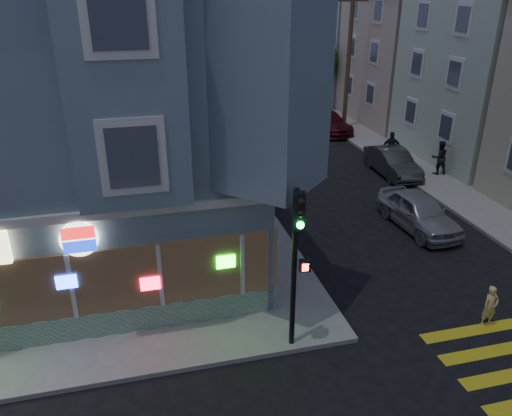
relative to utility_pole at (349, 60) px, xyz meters
name	(u,v)px	position (x,y,z in m)	size (l,w,h in m)	color
ground	(279,415)	(-12.00, -24.00, -4.80)	(120.00, 120.00, 0.00)	black
sidewalk_ne	(485,122)	(11.00, -1.00, -4.72)	(24.00, 42.00, 0.15)	gray
corner_building	(37,96)	(-18.00, -13.02, 1.02)	(14.60, 14.60, 11.40)	slate
row_house_c	(437,57)	(7.50, 1.00, -0.15)	(12.00, 8.60, 9.00)	tan
row_house_d	(381,35)	(7.50, 10.00, 0.60)	(12.00, 8.60, 10.50)	#A7A3B3
utility_pole	(349,60)	(0.00, 0.00, 0.00)	(2.20, 0.30, 9.00)	#4C3826
street_tree_near	(319,61)	(0.20, 6.00, -0.86)	(3.00, 3.00, 5.30)	#4C3826
street_tree_far	(289,49)	(0.20, 14.00, -0.86)	(3.00, 3.00, 5.30)	#4C3826
running_child	(490,306)	(-4.85, -22.20, -4.12)	(0.49, 0.32, 1.35)	#EFD37A
pedestrian_a	(439,157)	(1.00, -10.32, -3.74)	(0.88, 0.69, 1.82)	black
pedestrian_b	(391,148)	(-0.70, -8.18, -3.72)	(1.09, 0.45, 1.86)	#26232C
parked_car_a	(419,212)	(-3.40, -15.70, -4.04)	(1.79, 4.45, 1.52)	#ABAFB3
parked_car_b	(392,162)	(-1.30, -9.53, -4.08)	(1.52, 4.37, 1.44)	#3A3C3F
parked_car_c	(327,122)	(-1.51, -0.54, -4.07)	(2.04, 5.03, 1.46)	#53131D
parked_car_d	(304,106)	(-1.30, 4.97, -4.14)	(2.18, 4.73, 1.31)	#99A0A3
traffic_signal	(297,245)	(-10.93, -21.82, -1.43)	(0.59, 0.53, 4.75)	black
fire_hydrant	(392,158)	(-0.70, -8.43, -4.22)	(0.47, 0.27, 0.81)	white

